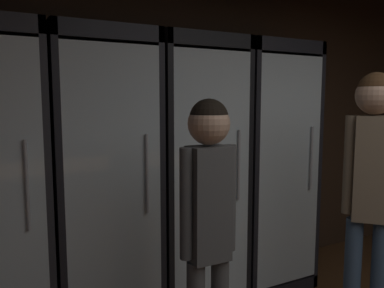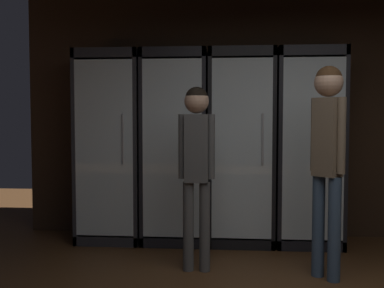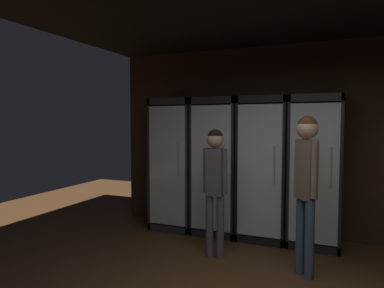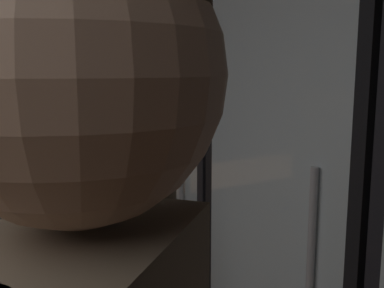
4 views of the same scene
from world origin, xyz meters
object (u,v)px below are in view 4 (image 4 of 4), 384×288
Objects in this scene: cooler_far_left at (163,172)px; cooler_left at (229,200)px; cooler_center at (345,251)px; shopper_near at (20,264)px.

cooler_far_left is 0.70m from cooler_left.
shopper_near is (-0.40, -0.98, 0.02)m from cooler_center.
cooler_far_left is at bearing -179.95° from cooler_center.
cooler_left is at bearing 0.03° from cooler_far_left.
cooler_far_left is 1.00× the size of cooler_center.
cooler_left and cooler_center have the same top height.
cooler_center is (1.39, 0.00, 0.00)m from cooler_far_left.
cooler_far_left and cooler_left have the same top height.
cooler_far_left is 1.39m from shopper_near.
cooler_far_left is 1.00× the size of cooler_left.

